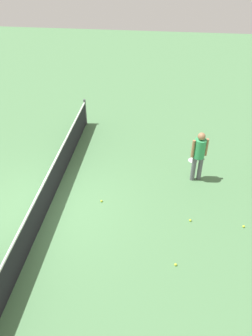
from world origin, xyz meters
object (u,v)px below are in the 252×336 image
Objects in this scene: tennis_ball_by_net at (176,265)px; tennis_ball_baseline at (244,226)px; player_near_side at (199,153)px; tennis_racket_near_player at (193,160)px; tennis_ball_midcourt at (101,201)px; tennis_ball_near_player at (190,220)px.

tennis_ball_by_net is 2.35m from tennis_ball_baseline.
player_near_side reaches higher than tennis_ball_by_net.
tennis_racket_near_player is 4.57m from tennis_ball_by_net.
tennis_racket_near_player is 9.20× the size of tennis_ball_by_net.
tennis_ball_midcourt is (-1.45, 2.80, -0.98)m from player_near_side.
tennis_ball_by_net and tennis_ball_midcourt have the same top height.
player_near_side is 3.68m from tennis_ball_by_net.
tennis_ball_near_player is 2.62m from tennis_ball_midcourt.
tennis_ball_baseline is at bearing -97.94° from tennis_ball_midcourt.
tennis_ball_near_player is at bearing 87.51° from tennis_ball_baseline.
tennis_ball_by_net is at bearing 165.42° from tennis_ball_near_player.
tennis_ball_by_net is 1.00× the size of tennis_ball_baseline.
tennis_ball_baseline is (-2.00, -1.20, -0.98)m from player_near_side.
player_near_side reaches higher than tennis_ball_baseline.
tennis_ball_near_player and tennis_ball_by_net have the same top height.
player_near_side is 3.30m from tennis_ball_midcourt.
tennis_ball_near_player is (-1.94, 0.22, -0.98)m from player_near_side.
tennis_racket_near_player is at bearing -4.14° from tennis_ball_near_player.
tennis_ball_by_net is at bearing -133.23° from tennis_ball_midcourt.
tennis_ball_baseline is at bearing -50.91° from tennis_ball_by_net.
player_near_side is at bearing -6.61° from tennis_ball_near_player.
tennis_ball_midcourt is (2.04, 2.17, 0.00)m from tennis_ball_by_net.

